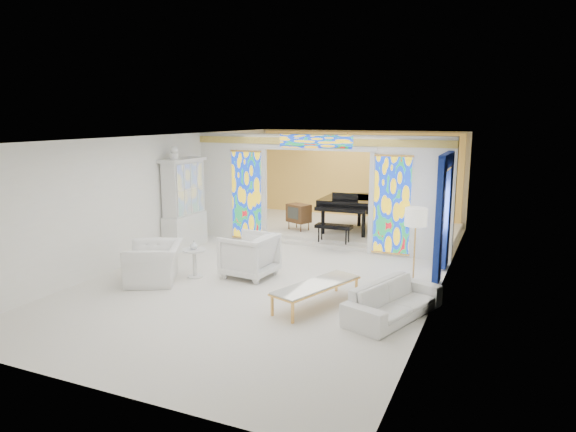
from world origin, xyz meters
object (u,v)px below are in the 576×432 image
at_px(china_cabinet, 184,204).
at_px(sofa, 394,300).
at_px(tv_console, 299,213).
at_px(coffee_table, 316,286).
at_px(armchair_right, 249,255).
at_px(armchair_left, 154,263).
at_px(grand_piano, 356,203).

xyz_separation_m(china_cabinet, sofa, (6.17, -2.63, -0.87)).
relative_size(sofa, tv_console, 2.67).
xyz_separation_m(china_cabinet, coffee_table, (4.75, -2.68, -0.77)).
bearing_deg(coffee_table, tv_console, 115.73).
height_order(china_cabinet, armchair_right, china_cabinet).
distance_m(armchair_left, armchair_right, 2.02).
bearing_deg(coffee_table, china_cabinet, 150.51).
distance_m(armchair_right, coffee_table, 2.27).
bearing_deg(sofa, coffee_table, 111.94).
relative_size(sofa, grand_piano, 0.70).
bearing_deg(grand_piano, armchair_left, -116.28).
distance_m(grand_piano, tv_console, 1.70).
height_order(sofa, tv_console, tv_console).
xyz_separation_m(china_cabinet, tv_console, (2.27, 2.45, -0.50)).
xyz_separation_m(coffee_table, tv_console, (-2.47, 5.13, 0.28)).
bearing_deg(coffee_table, armchair_left, -179.70).
bearing_deg(tv_console, sofa, -29.05).
distance_m(sofa, tv_console, 6.41).
bearing_deg(grand_piano, armchair_right, -103.73).
xyz_separation_m(armchair_right, sofa, (3.40, -1.05, -0.18)).
distance_m(china_cabinet, coffee_table, 5.51).
distance_m(armchair_left, sofa, 5.08).
xyz_separation_m(grand_piano, tv_console, (-1.54, -0.66, -0.30)).
height_order(sofa, grand_piano, grand_piano).
bearing_deg(grand_piano, tv_console, -157.86).
xyz_separation_m(coffee_table, grand_piano, (-0.94, 5.80, 0.58)).
distance_m(sofa, coffee_table, 1.42).
xyz_separation_m(armchair_left, tv_console, (1.18, 5.15, 0.26)).
distance_m(china_cabinet, tv_console, 3.38).
xyz_separation_m(armchair_right, coffee_table, (1.98, -1.10, -0.08)).
bearing_deg(armchair_right, sofa, 78.08).
xyz_separation_m(armchair_right, grand_piano, (1.04, 4.70, 0.50)).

